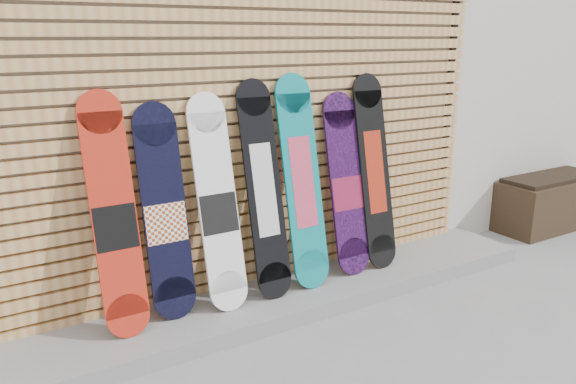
% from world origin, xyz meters
% --- Properties ---
extents(ground, '(80.00, 80.00, 0.00)m').
position_xyz_m(ground, '(0.00, 0.00, 0.00)').
color(ground, gray).
rests_on(ground, ground).
extents(building, '(12.00, 5.00, 3.60)m').
position_xyz_m(building, '(0.50, 3.50, 1.80)').
color(building, beige).
rests_on(building, ground).
extents(concrete_step, '(4.60, 0.70, 0.12)m').
position_xyz_m(concrete_step, '(-0.15, 0.68, 0.06)').
color(concrete_step, gray).
rests_on(concrete_step, ground).
extents(slat_wall, '(4.26, 0.08, 2.29)m').
position_xyz_m(slat_wall, '(-0.15, 0.97, 1.21)').
color(slat_wall, tan).
rests_on(slat_wall, ground).
extents(planter_box, '(1.24, 0.52, 0.56)m').
position_xyz_m(planter_box, '(3.23, 0.77, 0.27)').
color(planter_box, black).
rests_on(planter_box, ground).
extents(snowboard_0, '(0.28, 0.36, 1.52)m').
position_xyz_m(snowboard_0, '(-1.23, 0.76, 0.87)').
color(snowboard_0, red).
rests_on(snowboard_0, concrete_step).
extents(snowboard_1, '(0.29, 0.28, 1.43)m').
position_xyz_m(snowboard_1, '(-0.89, 0.80, 0.82)').
color(snowboard_1, black).
rests_on(snowboard_1, concrete_step).
extents(snowboard_2, '(0.28, 0.37, 1.47)m').
position_xyz_m(snowboard_2, '(-0.53, 0.76, 0.84)').
color(snowboard_2, white).
rests_on(snowboard_2, concrete_step).
extents(snowboard_3, '(0.27, 0.37, 1.55)m').
position_xyz_m(snowboard_3, '(-0.17, 0.76, 0.89)').
color(snowboard_3, black).
rests_on(snowboard_3, concrete_step).
extents(snowboard_4, '(0.30, 0.37, 1.57)m').
position_xyz_m(snowboard_4, '(0.15, 0.76, 0.90)').
color(snowboard_4, '#0D7F86').
rests_on(snowboard_4, concrete_step).
extents(snowboard_5, '(0.30, 0.33, 1.42)m').
position_xyz_m(snowboard_5, '(0.58, 0.78, 0.82)').
color(snowboard_5, black).
rests_on(snowboard_5, concrete_step).
extents(snowboard_6, '(0.28, 0.35, 1.55)m').
position_xyz_m(snowboard_6, '(0.85, 0.77, 0.89)').
color(snowboard_6, black).
rests_on(snowboard_6, concrete_step).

